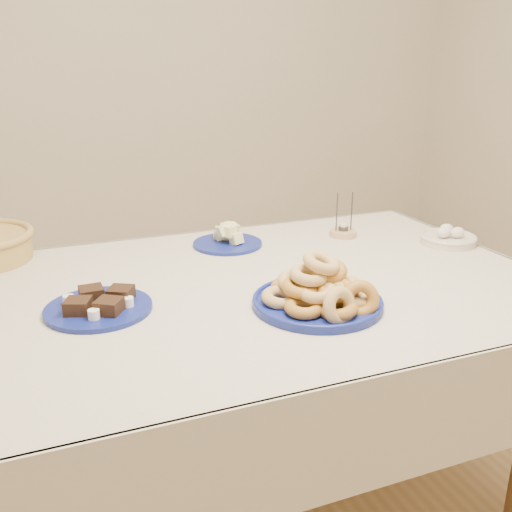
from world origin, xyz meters
The scene contains 7 objects.
ground centered at (0.00, 0.00, 0.00)m, with size 5.00×5.00×0.00m, color #967247.
dining_table centered at (0.00, 0.00, 0.64)m, with size 1.71×1.11×0.75m.
donut_platter centered at (0.11, -0.21, 0.79)m, with size 0.37×0.37×0.15m.
melon_plate centered at (0.06, 0.36, 0.77)m, with size 0.24×0.24×0.08m.
brownie_plate centered at (-0.41, -0.03, 0.76)m, with size 0.32×0.32×0.05m.
candle_holder centered at (0.47, 0.31, 0.77)m, with size 0.11×0.11×0.16m.
egg_bowl centered at (0.77, 0.10, 0.77)m, with size 0.22×0.22×0.06m.
Camera 1 is at (-0.53, -1.39, 1.35)m, focal length 40.00 mm.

